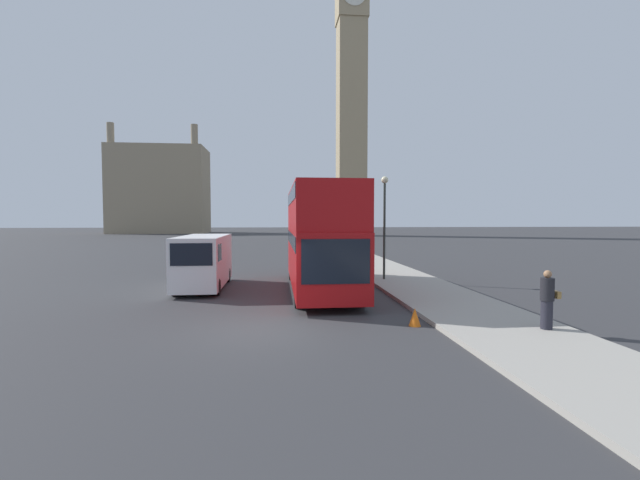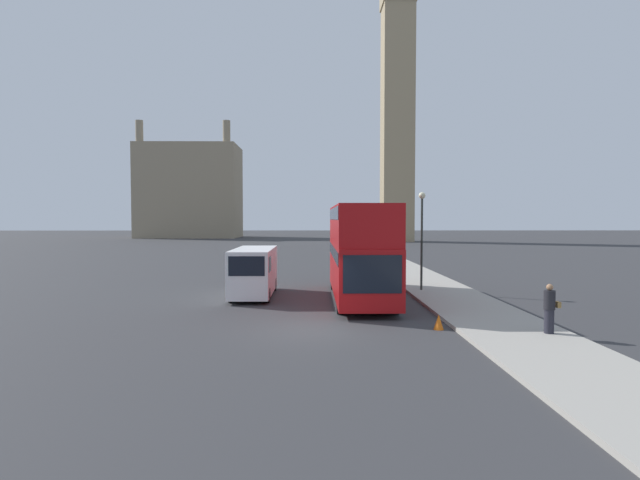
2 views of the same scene
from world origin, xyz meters
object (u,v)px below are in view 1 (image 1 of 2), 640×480
white_van (203,260)px  pedestrian (547,300)px  street_lamp (385,211)px  clock_tower (351,77)px  red_double_decker_bus (320,234)px

white_van → pedestrian: 14.13m
white_van → street_lamp: size_ratio=1.09×
clock_tower → white_van: clock_tower is taller
red_double_decker_bus → white_van: bearing=168.7°
red_double_decker_bus → clock_tower: bearing=78.9°
red_double_decker_bus → street_lamp: (3.53, 2.32, 1.09)m
street_lamp → clock_tower: bearing=81.8°
red_double_decker_bus → pedestrian: size_ratio=6.28×
clock_tower → red_double_decker_bus: bearing=-101.1°
clock_tower → white_van: (-17.54, -61.41, -28.75)m
white_van → clock_tower: bearing=74.1°
red_double_decker_bus → white_van: 5.57m
clock_tower → red_double_decker_bus: (-12.21, -62.47, -27.52)m
white_van → street_lamp: bearing=8.0°
clock_tower → pedestrian: size_ratio=35.41×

